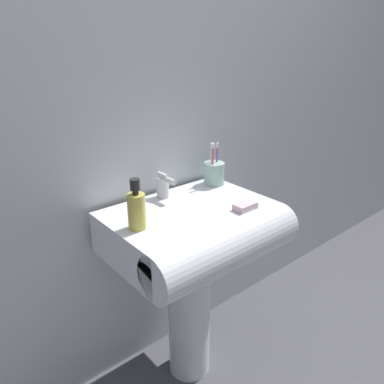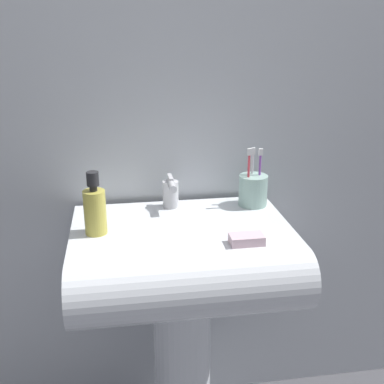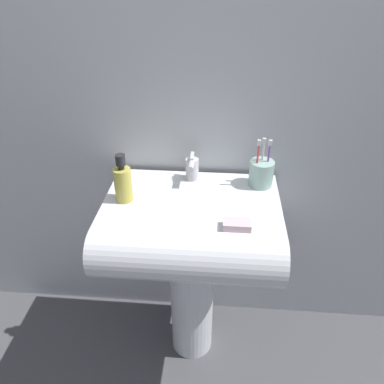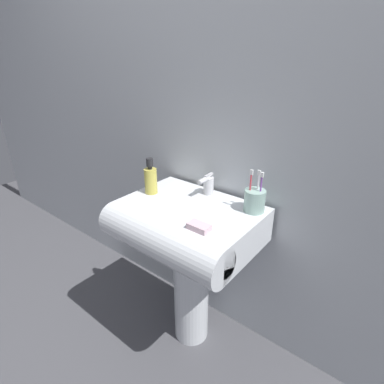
{
  "view_description": "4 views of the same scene",
  "coord_description": "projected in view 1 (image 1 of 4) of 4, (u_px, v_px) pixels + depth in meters",
  "views": [
    {
      "loc": [
        -0.79,
        -0.96,
        1.34
      ],
      "look_at": [
        -0.0,
        -0.02,
        0.84
      ],
      "focal_mm": 35.0,
      "sensor_mm": 36.0,
      "label": 1
    },
    {
      "loc": [
        -0.16,
        -1.21,
        1.31
      ],
      "look_at": [
        0.03,
        -0.02,
        0.87
      ],
      "focal_mm": 45.0,
      "sensor_mm": 36.0,
      "label": 2
    },
    {
      "loc": [
        0.09,
        -1.05,
        1.48
      ],
      "look_at": [
        -0.0,
        0.01,
        0.8
      ],
      "focal_mm": 35.0,
      "sensor_mm": 36.0,
      "label": 3
    },
    {
      "loc": [
        0.72,
        -0.91,
        1.36
      ],
      "look_at": [
        -0.01,
        0.01,
        0.83
      ],
      "focal_mm": 28.0,
      "sensor_mm": 36.0,
      "label": 4
    }
  ],
  "objects": [
    {
      "name": "toothbrush_cup",
      "position": [
        214.0,
        173.0,
        1.58
      ],
      "size": [
        0.09,
        0.09,
        0.18
      ],
      "color": "#99BFB2",
      "rests_on": "sink_basin"
    },
    {
      "name": "ground_plane",
      "position": [
        189.0,
        366.0,
        1.66
      ],
      "size": [
        6.0,
        6.0,
        0.0
      ],
      "primitive_type": "plane",
      "color": "#4C4C51",
      "rests_on": "ground"
    },
    {
      "name": "bar_soap",
      "position": [
        245.0,
        206.0,
        1.35
      ],
      "size": [
        0.09,
        0.05,
        0.02
      ],
      "primitive_type": "cube",
      "color": "silver",
      "rests_on": "sink_basin"
    },
    {
      "name": "soap_bottle",
      "position": [
        136.0,
        209.0,
        1.19
      ],
      "size": [
        0.06,
        0.06,
        0.17
      ],
      "color": "gold",
      "rests_on": "sink_basin"
    },
    {
      "name": "sink_basin",
      "position": [
        199.0,
        233.0,
        1.36
      ],
      "size": [
        0.6,
        0.47,
        0.16
      ],
      "color": "white",
      "rests_on": "sink_pedestal"
    },
    {
      "name": "wall_back",
      "position": [
        147.0,
        81.0,
        1.37
      ],
      "size": [
        5.0,
        0.05,
        2.4
      ],
      "primitive_type": "cube",
      "color": "silver",
      "rests_on": "ground"
    },
    {
      "name": "sink_pedestal",
      "position": [
        189.0,
        310.0,
        1.54
      ],
      "size": [
        0.17,
        0.17,
        0.61
      ],
      "primitive_type": "cylinder",
      "color": "white",
      "rests_on": "ground"
    },
    {
      "name": "faucet",
      "position": [
        164.0,
        186.0,
        1.44
      ],
      "size": [
        0.05,
        0.1,
        0.1
      ],
      "color": "silver",
      "rests_on": "sink_basin"
    }
  ]
}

